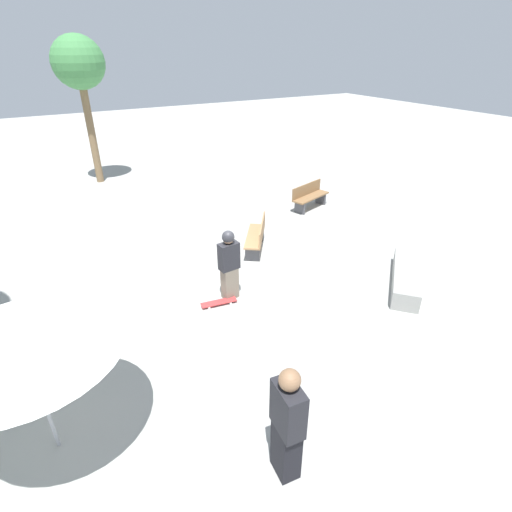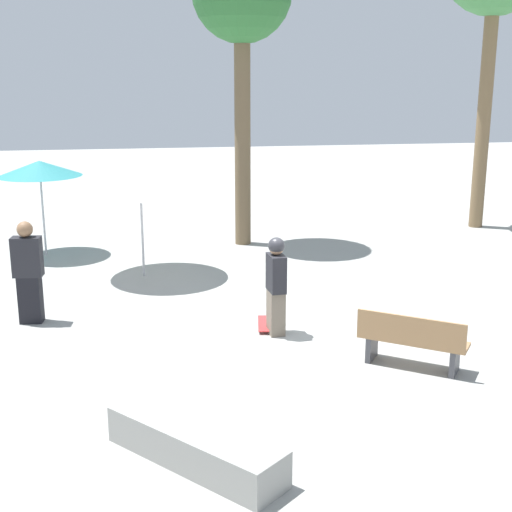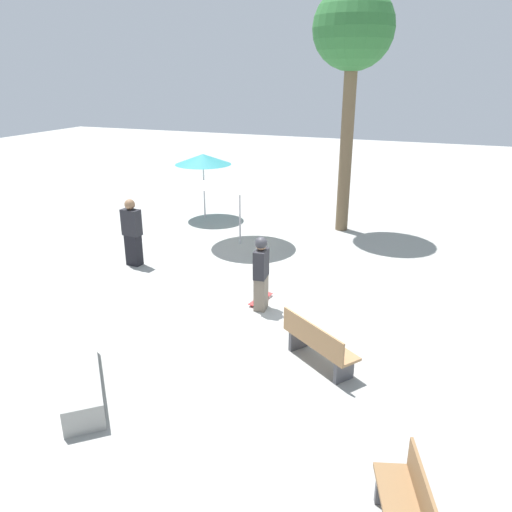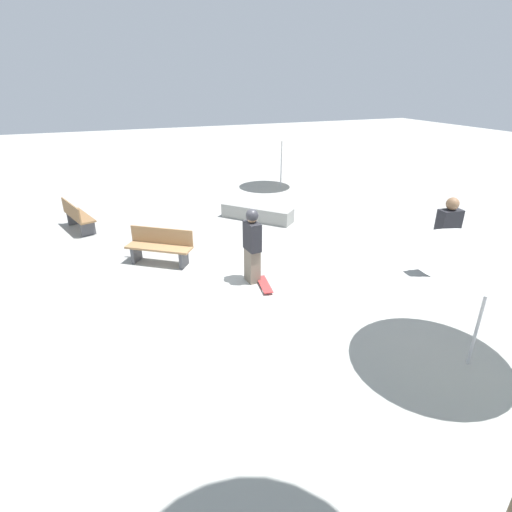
# 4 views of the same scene
# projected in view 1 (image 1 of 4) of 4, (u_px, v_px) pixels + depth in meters

# --- Properties ---
(ground_plane) EXTENTS (60.00, 60.00, 0.00)m
(ground_plane) POSITION_uv_depth(u_px,v_px,m) (234.00, 288.00, 9.48)
(ground_plane) COLOR #9E9E99
(skater_main) EXTENTS (0.28, 0.46, 1.66)m
(skater_main) POSITION_uv_depth(u_px,v_px,m) (229.00, 263.00, 8.73)
(skater_main) COLOR #726656
(skater_main) RESTS_ON ground_plane
(skateboard) EXTENTS (0.32, 0.82, 0.07)m
(skateboard) POSITION_uv_depth(u_px,v_px,m) (219.00, 302.00, 8.86)
(skateboard) COLOR red
(skateboard) RESTS_ON ground_plane
(concrete_ledge) EXTENTS (1.96, 2.11, 0.43)m
(concrete_ledge) POSITION_uv_depth(u_px,v_px,m) (406.00, 277.00, 9.49)
(concrete_ledge) COLOR gray
(concrete_ledge) RESTS_ON ground_plane
(bench_near) EXTENTS (0.90, 1.66, 0.85)m
(bench_near) POSITION_uv_depth(u_px,v_px,m) (310.00, 196.00, 13.85)
(bench_near) COLOR #47474C
(bench_near) RESTS_ON ground_plane
(bench_far) EXTENTS (1.56, 1.29, 0.85)m
(bench_far) POSITION_uv_depth(u_px,v_px,m) (257.00, 236.00, 11.01)
(bench_far) COLOR #47474C
(bench_far) RESTS_ON ground_plane
(shade_umbrella_white) EXTENTS (2.49, 2.49, 2.19)m
(shade_umbrella_white) POSITION_uv_depth(u_px,v_px,m) (20.00, 336.00, 4.84)
(shade_umbrella_white) COLOR #B7B7BC
(shade_umbrella_white) RESTS_ON ground_plane
(palm_tree_far_back) EXTENTS (1.91, 1.91, 5.46)m
(palm_tree_far_back) POSITION_uv_depth(u_px,v_px,m) (79.00, 66.00, 14.65)
(palm_tree_far_back) COLOR brown
(palm_tree_far_back) RESTS_ON ground_plane
(bystander_watching) EXTENTS (0.52, 0.32, 1.81)m
(bystander_watching) POSITION_uv_depth(u_px,v_px,m) (287.00, 425.00, 5.03)
(bystander_watching) COLOR black
(bystander_watching) RESTS_ON ground_plane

